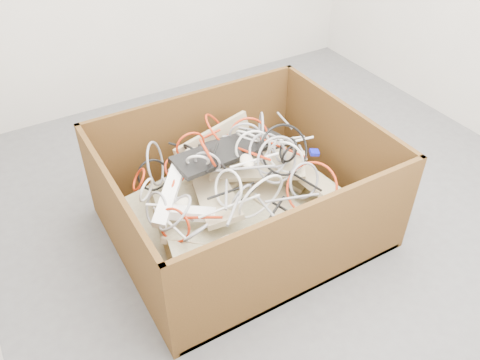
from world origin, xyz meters
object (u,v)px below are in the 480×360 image
vga_plug (314,152)px  power_strip_left (169,194)px  power_strip_right (197,214)px  cardboard_box (239,208)px

vga_plug → power_strip_left: bearing=-160.9°
power_strip_left → power_strip_right: (0.08, -0.11, -0.06)m
power_strip_right → cardboard_box: bearing=47.2°
power_strip_left → vga_plug: power_strip_left is taller
cardboard_box → vga_plug: cardboard_box is taller
power_strip_left → power_strip_right: power_strip_left is taller
cardboard_box → power_strip_left: (-0.36, 0.00, 0.25)m
vga_plug → cardboard_box: bearing=-162.6°
power_strip_right → power_strip_left: bearing=149.1°
cardboard_box → power_strip_right: size_ratio=4.13×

